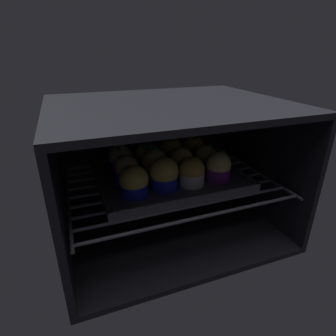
{
  "coord_description": "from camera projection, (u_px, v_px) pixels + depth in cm",
  "views": [
    {
      "loc": [
        -24.72,
        -42.24,
        48.05
      ],
      "look_at": [
        0.0,
        23.08,
        17.22
      ],
      "focal_mm": 29.4,
      "sensor_mm": 36.0,
      "label": 1
    }
  ],
  "objects": [
    {
      "name": "muffin_row0_col1",
      "position": [
        164.0,
        174.0,
        0.68
      ],
      "size": [
        7.15,
        7.15,
        8.35
      ],
      "color": "#1928B7",
      "rests_on": "baking_tray"
    },
    {
      "name": "oven_rack",
      "position": [
        169.0,
        181.0,
        0.77
      ],
      "size": [
        54.8,
        42.0,
        0.8
      ],
      "color": "#51515B",
      "rests_on": "oven_cavity"
    },
    {
      "name": "muffin_row1_col2",
      "position": [
        181.0,
        162.0,
        0.77
      ],
      "size": [
        6.64,
        6.64,
        7.62
      ],
      "color": "#1928B7",
      "rests_on": "baking_tray"
    },
    {
      "name": "muffin_row2_col3",
      "position": [
        193.0,
        149.0,
        0.86
      ],
      "size": [
        6.64,
        6.64,
        8.36
      ],
      "color": "#1928B7",
      "rests_on": "baking_tray"
    },
    {
      "name": "oven_cavity",
      "position": [
        164.0,
        165.0,
        0.79
      ],
      "size": [
        59.0,
        47.0,
        37.0
      ],
      "color": "black",
      "rests_on": "ground"
    },
    {
      "name": "muffin_row1_col3",
      "position": [
        205.0,
        158.0,
        0.8
      ],
      "size": [
        6.64,
        6.64,
        7.47
      ],
      "color": "red",
      "rests_on": "baking_tray"
    },
    {
      "name": "muffin_row1_col1",
      "position": [
        155.0,
        164.0,
        0.75
      ],
      "size": [
        6.77,
        6.77,
        8.58
      ],
      "color": "silver",
      "rests_on": "baking_tray"
    },
    {
      "name": "baking_tray",
      "position": [
        168.0,
        176.0,
        0.77
      ],
      "size": [
        38.72,
        31.03,
        2.2
      ],
      "color": "#4C4C51",
      "rests_on": "oven_rack"
    },
    {
      "name": "muffin_row0_col0",
      "position": [
        134.0,
        182.0,
        0.65
      ],
      "size": [
        7.01,
        7.01,
        7.55
      ],
      "color": "#1928B7",
      "rests_on": "baking_tray"
    },
    {
      "name": "muffin_row0_col3",
      "position": [
        218.0,
        167.0,
        0.73
      ],
      "size": [
        6.69,
        6.69,
        8.04
      ],
      "color": "#7A238C",
      "rests_on": "baking_tray"
    },
    {
      "name": "muffin_row2_col0",
      "position": [
        120.0,
        158.0,
        0.79
      ],
      "size": [
        6.69,
        6.69,
        7.72
      ],
      "color": "#1928B7",
      "rests_on": "baking_tray"
    },
    {
      "name": "muffin_row1_col0",
      "position": [
        127.0,
        170.0,
        0.72
      ],
      "size": [
        6.64,
        6.64,
        7.33
      ],
      "color": "#1928B7",
      "rests_on": "baking_tray"
    },
    {
      "name": "muffin_row2_col2",
      "position": [
        171.0,
        152.0,
        0.84
      ],
      "size": [
        6.78,
        6.78,
        8.33
      ],
      "color": "#1928B7",
      "rests_on": "baking_tray"
    },
    {
      "name": "muffin_row2_col1",
      "position": [
        147.0,
        156.0,
        0.81
      ],
      "size": [
        6.68,
        6.68,
        7.74
      ],
      "color": "#0C8C84",
      "rests_on": "baking_tray"
    },
    {
      "name": "muffin_row0_col2",
      "position": [
        192.0,
        172.0,
        0.71
      ],
      "size": [
        6.73,
        6.73,
        7.46
      ],
      "color": "silver",
      "rests_on": "baking_tray"
    }
  ]
}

